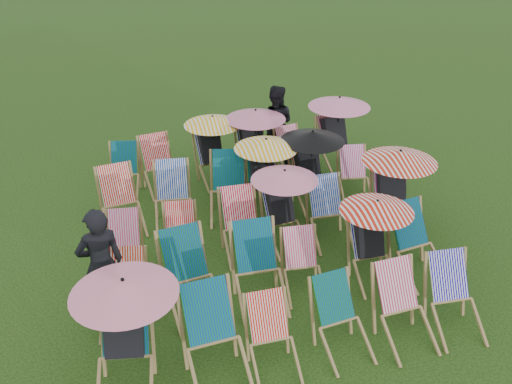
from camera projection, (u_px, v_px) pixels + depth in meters
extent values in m
plane|color=black|center=(262.00, 250.00, 8.72)|extent=(100.00, 100.00, 0.00)
cube|color=#096135|center=(125.00, 326.00, 6.28)|extent=(0.55, 0.44, 0.60)
cube|color=black|center=(124.00, 329.00, 6.24)|extent=(0.48, 0.49, 0.63)
sphere|color=tan|center=(122.00, 299.00, 6.17)|extent=(0.22, 0.22, 0.22)
cylinder|color=black|center=(127.00, 312.00, 6.07)|extent=(0.03, 0.03, 0.73)
cone|color=pink|center=(123.00, 287.00, 5.91)|extent=(1.15, 1.15, 0.18)
cube|color=#0B7446|center=(208.00, 311.00, 6.43)|extent=(0.58, 0.45, 0.63)
cube|color=red|center=(267.00, 316.00, 6.56)|extent=(0.45, 0.34, 0.52)
cube|color=#0A7225|center=(333.00, 297.00, 6.80)|extent=(0.50, 0.41, 0.54)
cube|color=#D22A5D|center=(396.00, 285.00, 6.95)|extent=(0.52, 0.40, 0.57)
cube|color=#1408A9|center=(449.00, 275.00, 7.13)|extent=(0.49, 0.36, 0.57)
cube|color=red|center=(125.00, 271.00, 7.23)|extent=(0.52, 0.42, 0.55)
cube|color=#0B7427|center=(183.00, 253.00, 7.43)|extent=(0.60, 0.48, 0.63)
cube|color=#0B7449|center=(254.00, 245.00, 7.60)|extent=(0.53, 0.39, 0.63)
cube|color=#F53170|center=(300.00, 247.00, 7.80)|extent=(0.44, 0.34, 0.51)
cube|color=#07089B|center=(367.00, 236.00, 7.99)|extent=(0.45, 0.34, 0.53)
cube|color=black|center=(368.00, 238.00, 7.95)|extent=(0.38, 0.39, 0.55)
sphere|color=tan|center=(368.00, 217.00, 7.89)|extent=(0.19, 0.19, 0.19)
cylinder|color=black|center=(375.00, 224.00, 7.81)|extent=(0.03, 0.03, 0.64)
cone|color=red|center=(377.00, 206.00, 7.67)|extent=(1.01, 1.01, 0.16)
cube|color=#096437|center=(409.00, 224.00, 8.11)|extent=(0.57, 0.46, 0.61)
cube|color=#F9317A|center=(124.00, 228.00, 8.21)|extent=(0.46, 0.36, 0.51)
cube|color=red|center=(180.00, 220.00, 8.42)|extent=(0.45, 0.35, 0.50)
cube|color=red|center=(239.00, 207.00, 8.58)|extent=(0.50, 0.37, 0.58)
cube|color=#0807A2|center=(278.00, 205.00, 8.76)|extent=(0.49, 0.40, 0.53)
cube|color=black|center=(279.00, 206.00, 8.73)|extent=(0.43, 0.44, 0.55)
sphere|color=tan|center=(277.00, 187.00, 8.66)|extent=(0.19, 0.19, 0.19)
cylinder|color=black|center=(284.00, 193.00, 8.60)|extent=(0.03, 0.03, 0.65)
cone|color=pink|center=(285.00, 175.00, 8.45)|extent=(1.02, 1.02, 0.16)
cube|color=#082DB0|center=(325.00, 195.00, 8.90)|extent=(0.49, 0.36, 0.58)
cube|color=#DD2C98|center=(390.00, 189.00, 9.05)|extent=(0.55, 0.43, 0.60)
cube|color=black|center=(391.00, 190.00, 9.00)|extent=(0.47, 0.49, 0.63)
sphere|color=tan|center=(391.00, 169.00, 8.94)|extent=(0.22, 0.22, 0.22)
cylinder|color=black|center=(397.00, 176.00, 8.84)|extent=(0.03, 0.03, 0.73)
cone|color=red|center=(400.00, 156.00, 8.68)|extent=(1.15, 1.15, 0.18)
cube|color=red|center=(116.00, 184.00, 9.18)|extent=(0.56, 0.45, 0.59)
cube|color=#072B94|center=(172.00, 179.00, 9.34)|extent=(0.53, 0.41, 0.59)
cube|color=#0A6E35|center=(228.00, 170.00, 9.56)|extent=(0.59, 0.48, 0.62)
cube|color=#09642E|center=(262.00, 172.00, 9.67)|extent=(0.49, 0.38, 0.55)
cube|color=black|center=(262.00, 174.00, 9.63)|extent=(0.42, 0.43, 0.58)
sphere|color=tan|center=(261.00, 155.00, 9.56)|extent=(0.20, 0.20, 0.20)
cylinder|color=black|center=(266.00, 161.00, 9.48)|extent=(0.03, 0.03, 0.67)
cone|color=#FCAE0D|center=(266.00, 144.00, 9.33)|extent=(1.06, 1.06, 0.16)
cube|color=red|center=(306.00, 165.00, 9.87)|extent=(0.51, 0.41, 0.56)
cube|color=black|center=(307.00, 167.00, 9.83)|extent=(0.44, 0.46, 0.59)
sphere|color=tan|center=(305.00, 148.00, 9.76)|extent=(0.21, 0.21, 0.21)
cylinder|color=black|center=(312.00, 153.00, 9.69)|extent=(0.03, 0.03, 0.69)
cone|color=black|center=(313.00, 136.00, 9.53)|extent=(1.09, 1.09, 0.17)
cube|color=#E32D83|center=(352.00, 161.00, 10.10)|extent=(0.48, 0.37, 0.53)
cube|color=#096323|center=(124.00, 158.00, 10.22)|extent=(0.50, 0.41, 0.53)
cube|color=red|center=(156.00, 151.00, 10.33)|extent=(0.55, 0.45, 0.58)
cube|color=#1407A3|center=(209.00, 147.00, 10.59)|extent=(0.51, 0.42, 0.54)
cube|color=black|center=(210.00, 148.00, 10.55)|extent=(0.45, 0.46, 0.57)
sphere|color=tan|center=(207.00, 132.00, 10.48)|extent=(0.20, 0.20, 0.20)
cylinder|color=black|center=(213.00, 136.00, 10.42)|extent=(0.03, 0.03, 0.66)
cone|color=#FFB30D|center=(212.00, 120.00, 10.27)|extent=(1.04, 1.04, 0.16)
cube|color=#080797|center=(251.00, 143.00, 10.69)|extent=(0.51, 0.39, 0.57)
cube|color=black|center=(252.00, 144.00, 10.65)|extent=(0.43, 0.45, 0.60)
sphere|color=tan|center=(250.00, 126.00, 10.58)|extent=(0.21, 0.21, 0.21)
cylinder|color=black|center=(256.00, 131.00, 10.50)|extent=(0.03, 0.03, 0.70)
cone|color=#D36C8E|center=(256.00, 114.00, 10.35)|extent=(1.10, 1.10, 0.17)
cube|color=#F9316A|center=(288.00, 141.00, 10.87)|extent=(0.51, 0.42, 0.53)
cube|color=#DE2C68|center=(332.00, 131.00, 11.05)|extent=(0.57, 0.46, 0.61)
cube|color=black|center=(333.00, 132.00, 11.01)|extent=(0.50, 0.51, 0.64)
sphere|color=tan|center=(331.00, 114.00, 10.94)|extent=(0.22, 0.22, 0.22)
cylinder|color=black|center=(338.00, 119.00, 10.86)|extent=(0.03, 0.03, 0.75)
cone|color=pink|center=(339.00, 102.00, 10.70)|extent=(1.18, 1.18, 0.18)
imported|color=black|center=(101.00, 265.00, 7.06)|extent=(0.65, 0.50, 1.58)
imported|color=black|center=(275.00, 124.00, 11.12)|extent=(0.93, 0.83, 1.56)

